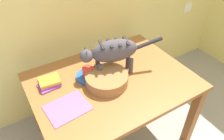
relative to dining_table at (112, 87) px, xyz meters
The scene contains 7 objects.
dining_table is the anchor object (origin of this frame).
cat 0.31m from the dining_table, 56.44° to the left, with size 0.67×0.23×0.32m.
saucer_bowl 0.22m from the dining_table, 141.45° to the left, with size 0.20×0.20×0.03m, color blue.
coffee_mug 0.25m from the dining_table, 140.83° to the left, with size 0.13×0.09×0.08m.
magazine 0.45m from the dining_table, 167.06° to the right, with size 0.29×0.23×0.01m, color #975997.
book_stack 0.51m from the dining_table, 156.92° to the left, with size 0.18×0.15×0.06m.
wicker_basket 0.15m from the dining_table, 163.19° to the right, with size 0.34×0.34×0.09m.
Camera 1 is at (-0.74, 0.38, 1.89)m, focal length 34.67 mm.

